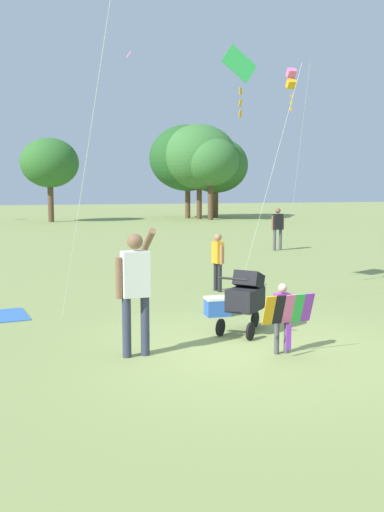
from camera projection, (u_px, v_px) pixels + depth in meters
ground_plane at (249, 348)px, 8.69m from camera, size 120.00×120.00×0.00m
treeline_distant at (78, 160)px, 38.06m from camera, size 33.79×6.73×6.41m
child_with_butterfly_kite at (283, 312)px, 8.29m from camera, size 0.77×0.37×1.02m
person_adult_flyer at (135, 283)px, 8.15m from camera, size 0.57×0.57×1.82m
stroller at (246, 296)px, 9.50m from camera, size 0.96×0.99×1.03m
kite_orange_delta at (291, 80)px, 20.76m from camera, size 1.26×4.02×6.51m
kite_green_novelty at (241, 74)px, 11.61m from camera, size 1.24×1.30×5.20m
person_sitting_far at (218, 257)px, 13.13m from camera, size 0.22×0.41×1.31m
person_couple_left at (278, 225)px, 21.16m from camera, size 0.50×0.23×1.55m
cooler_box at (217, 306)px, 10.78m from camera, size 0.45×0.33×0.35m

